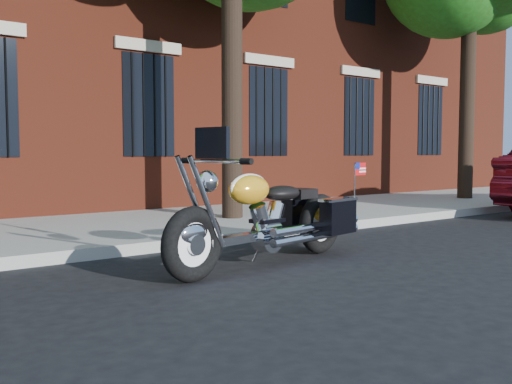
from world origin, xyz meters
TOP-DOWN VIEW (x-y plane):
  - ground at (0.00, 0.00)m, footprint 120.00×120.00m
  - curb at (0.00, 1.38)m, footprint 40.00×0.16m
  - sidewalk at (0.00, 3.26)m, footprint 40.00×3.60m
  - motorcycle at (-1.07, -0.20)m, footprint 3.06×1.22m

SIDE VIEW (x-z plane):
  - ground at x=0.00m, z-range 0.00..0.00m
  - curb at x=0.00m, z-range 0.00..0.15m
  - sidewalk at x=0.00m, z-range 0.00..0.15m
  - motorcycle at x=-1.07m, z-range -0.25..1.28m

